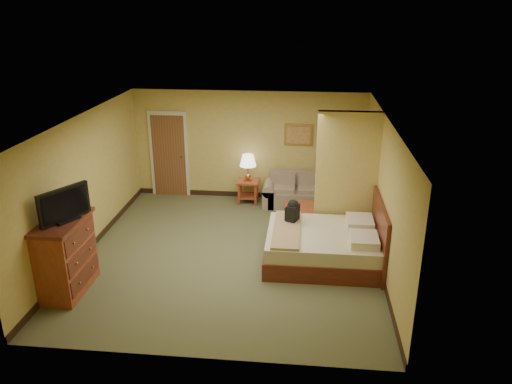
# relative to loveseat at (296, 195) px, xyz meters

# --- Properties ---
(floor) EXTENTS (6.00, 6.00, 0.00)m
(floor) POSITION_rel_loveseat_xyz_m (-1.16, -2.57, -0.26)
(floor) COLOR #545839
(floor) RESTS_ON ground
(ceiling) EXTENTS (6.00, 6.00, 0.00)m
(ceiling) POSITION_rel_loveseat_xyz_m (-1.16, -2.57, 2.34)
(ceiling) COLOR white
(ceiling) RESTS_ON back_wall
(back_wall) EXTENTS (5.50, 0.02, 2.60)m
(back_wall) POSITION_rel_loveseat_xyz_m (-1.16, 0.43, 1.04)
(back_wall) COLOR tan
(back_wall) RESTS_ON floor
(left_wall) EXTENTS (0.02, 6.00, 2.60)m
(left_wall) POSITION_rel_loveseat_xyz_m (-3.91, -2.57, 1.04)
(left_wall) COLOR tan
(left_wall) RESTS_ON floor
(right_wall) EXTENTS (0.02, 6.00, 2.60)m
(right_wall) POSITION_rel_loveseat_xyz_m (1.59, -2.57, 1.04)
(right_wall) COLOR tan
(right_wall) RESTS_ON floor
(partition) EXTENTS (1.20, 0.15, 2.60)m
(partition) POSITION_rel_loveseat_xyz_m (0.99, -1.64, 1.04)
(partition) COLOR tan
(partition) RESTS_ON floor
(door) EXTENTS (0.94, 0.16, 2.10)m
(door) POSITION_rel_loveseat_xyz_m (-3.11, 0.40, 0.78)
(door) COLOR beige
(door) RESTS_ON floor
(baseboard) EXTENTS (5.50, 0.02, 0.12)m
(baseboard) POSITION_rel_loveseat_xyz_m (-1.16, 0.42, -0.20)
(baseboard) COLOR black
(baseboard) RESTS_ON floor
(loveseat) EXTENTS (1.55, 0.72, 0.79)m
(loveseat) POSITION_rel_loveseat_xyz_m (0.00, 0.00, 0.00)
(loveseat) COLOR gray
(loveseat) RESTS_ON floor
(side_table) EXTENTS (0.49, 0.49, 0.54)m
(side_table) POSITION_rel_loveseat_xyz_m (-1.15, 0.08, 0.10)
(side_table) COLOR maroon
(side_table) RESTS_ON floor
(table_lamp) EXTENTS (0.38, 0.38, 0.63)m
(table_lamp) POSITION_rel_loveseat_xyz_m (-1.15, 0.08, 0.77)
(table_lamp) COLOR #B07D40
(table_lamp) RESTS_ON side_table
(coffee_table) EXTENTS (0.85, 0.85, 0.49)m
(coffee_table) POSITION_rel_loveseat_xyz_m (0.17, -1.29, 0.10)
(coffee_table) COLOR maroon
(coffee_table) RESTS_ON floor
(wall_picture) EXTENTS (0.66, 0.04, 0.51)m
(wall_picture) POSITION_rel_loveseat_xyz_m (-0.00, 0.41, 1.34)
(wall_picture) COLOR #B78E3F
(wall_picture) RESTS_ON back_wall
(dresser) EXTENTS (0.63, 1.19, 1.27)m
(dresser) POSITION_rel_loveseat_xyz_m (-3.64, -4.11, 0.39)
(dresser) COLOR maroon
(dresser) RESTS_ON floor
(tv) EXTENTS (0.49, 0.81, 0.55)m
(tv) POSITION_rel_loveseat_xyz_m (-3.54, -4.11, 1.28)
(tv) COLOR black
(tv) RESTS_ON dresser
(bed) EXTENTS (2.16, 1.84, 1.19)m
(bed) POSITION_rel_loveseat_xyz_m (0.65, -2.67, 0.07)
(bed) COLOR #511D13
(bed) RESTS_ON floor
(backpack) EXTENTS (0.27, 0.31, 0.46)m
(backpack) POSITION_rel_loveseat_xyz_m (-0.02, -2.29, 0.57)
(backpack) COLOR black
(backpack) RESTS_ON bed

